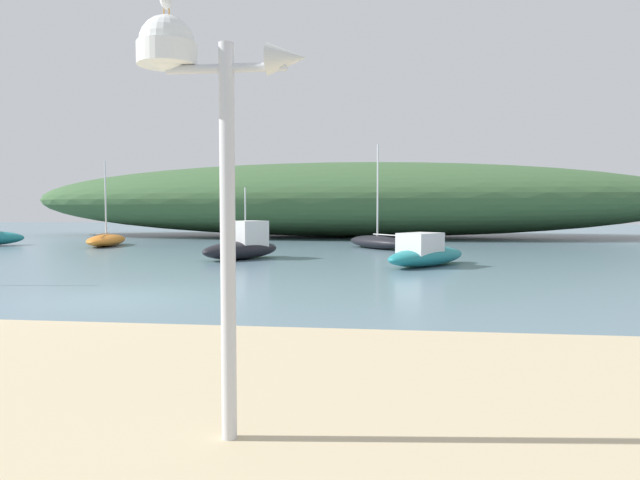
% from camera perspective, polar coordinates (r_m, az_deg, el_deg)
% --- Properties ---
extents(ground_plane, '(120.00, 120.00, 0.00)m').
position_cam_1_polar(ground_plane, '(13.82, -18.71, -5.40)').
color(ground_plane, slate).
extents(distant_hill, '(45.38, 13.38, 5.06)m').
position_cam_1_polar(distant_hill, '(40.85, 3.02, 3.91)').
color(distant_hill, '#3D6038').
rests_on(distant_hill, ground).
extents(mast_structure, '(1.33, 0.46, 3.31)m').
position_cam_1_polar(mast_structure, '(4.78, -11.93, 13.32)').
color(mast_structure, silver).
rests_on(mast_structure, beach_sand).
extents(motorboat_outer_mooring, '(3.47, 4.16, 1.15)m').
position_cam_1_polar(motorboat_outer_mooring, '(20.52, 10.13, -1.29)').
color(motorboat_outer_mooring, teal).
rests_on(motorboat_outer_mooring, ground).
extents(sailboat_centre_water, '(1.24, 2.69, 3.08)m').
position_cam_1_polar(sailboat_centre_water, '(32.31, -7.21, 0.25)').
color(sailboat_centre_water, white).
rests_on(sailboat_centre_water, ground).
extents(sailboat_far_left, '(2.20, 4.31, 4.38)m').
position_cam_1_polar(sailboat_far_left, '(32.49, -19.93, -0.00)').
color(sailboat_far_left, orange).
rests_on(sailboat_far_left, ground).
extents(sailboat_mid_channel, '(3.63, 4.12, 5.04)m').
position_cam_1_polar(sailboat_mid_channel, '(28.77, 5.56, -0.16)').
color(sailboat_mid_channel, black).
rests_on(sailboat_mid_channel, ground).
extents(motorboat_by_sandbar, '(3.12, 3.78, 1.48)m').
position_cam_1_polar(motorboat_by_sandbar, '(23.17, -7.44, -0.52)').
color(motorboat_by_sandbar, black).
rests_on(motorboat_by_sandbar, ground).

